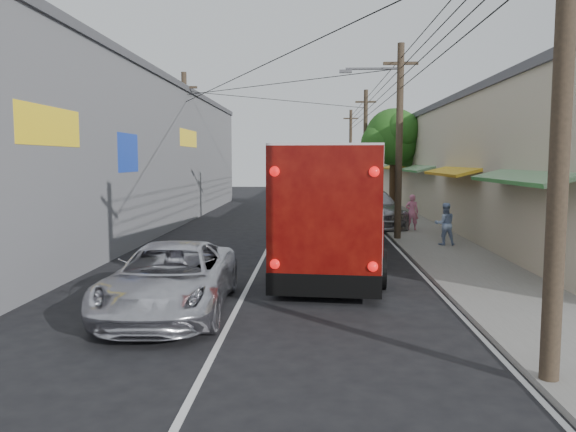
% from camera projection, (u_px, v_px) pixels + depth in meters
% --- Properties ---
extents(ground, '(120.00, 120.00, 0.00)m').
position_uv_depth(ground, '(221.00, 339.00, 10.51)').
color(ground, black).
rests_on(ground, ground).
extents(sidewalk, '(3.00, 80.00, 0.12)m').
position_uv_depth(sidewalk, '(402.00, 221.00, 30.09)').
color(sidewalk, slate).
rests_on(sidewalk, ground).
extents(building_right, '(7.09, 40.00, 6.25)m').
position_uv_depth(building_right, '(478.00, 163.00, 31.57)').
color(building_right, '#B4AD8F').
rests_on(building_right, ground).
extents(building_left, '(7.20, 36.00, 7.25)m').
position_uv_depth(building_left, '(112.00, 154.00, 28.41)').
color(building_left, slate).
rests_on(building_left, ground).
extents(utility_poles, '(11.80, 45.28, 8.00)m').
position_uv_depth(utility_poles, '(340.00, 145.00, 30.16)').
color(utility_poles, '#473828').
rests_on(utility_poles, ground).
extents(street_tree, '(4.40, 4.00, 6.60)m').
position_uv_depth(street_tree, '(395.00, 139.00, 35.60)').
color(street_tree, '#3F2B19').
rests_on(street_tree, ground).
extents(coach_bus, '(3.94, 13.10, 3.72)m').
position_uv_depth(coach_bus, '(338.00, 202.00, 19.08)').
color(coach_bus, silver).
rests_on(coach_bus, ground).
extents(jeepney, '(2.70, 5.48, 1.50)m').
position_uv_depth(jeepney, '(171.00, 279.00, 12.28)').
color(jeepney, silver).
rests_on(jeepney, ground).
extents(parked_suv, '(3.22, 6.53, 1.83)m').
position_uv_depth(parked_suv, '(371.00, 209.00, 28.10)').
color(parked_suv, gray).
rests_on(parked_suv, ground).
extents(parked_car_mid, '(2.10, 4.83, 1.62)m').
position_uv_depth(parked_car_mid, '(351.00, 202.00, 33.84)').
color(parked_car_mid, '#2A2A30').
rests_on(parked_car_mid, ground).
extents(parked_car_far, '(2.14, 4.62, 1.47)m').
position_uv_depth(parked_car_far, '(348.00, 199.00, 37.97)').
color(parked_car_far, black).
rests_on(parked_car_far, ground).
extents(pedestrian_near, '(0.68, 0.54, 1.64)m').
position_uv_depth(pedestrian_near, '(412.00, 212.00, 25.90)').
color(pedestrian_near, pink).
rests_on(pedestrian_near, sidewalk).
extents(pedestrian_far, '(0.80, 0.64, 1.61)m').
position_uv_depth(pedestrian_far, '(445.00, 224.00, 21.27)').
color(pedestrian_far, '#96AFDB').
rests_on(pedestrian_far, sidewalk).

